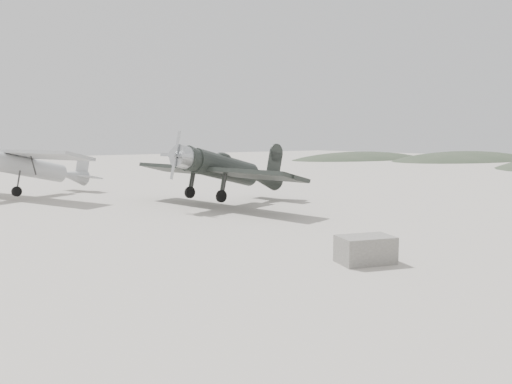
% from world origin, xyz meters
% --- Properties ---
extents(ground, '(160.00, 160.00, 0.00)m').
position_xyz_m(ground, '(0.00, 0.00, 0.00)').
color(ground, '#A1998F').
rests_on(ground, ground).
extents(hill_east_north, '(36.00, 18.00, 6.00)m').
position_xyz_m(hill_east_north, '(60.00, 28.00, 0.00)').
color(hill_east_north, '#303D2C').
rests_on(hill_east_north, ground).
extents(hill_northeast, '(32.00, 16.00, 5.20)m').
position_xyz_m(hill_northeast, '(50.00, 40.00, 0.00)').
color(hill_northeast, '#303D2C').
rests_on(hill_northeast, ground).
extents(lowwing_monoplane, '(7.70, 10.72, 3.44)m').
position_xyz_m(lowwing_monoplane, '(3.33, 8.38, 1.82)').
color(lowwing_monoplane, black).
rests_on(lowwing_monoplane, ground).
extents(highwing_monoplane, '(8.00, 11.05, 3.17)m').
position_xyz_m(highwing_monoplane, '(-4.06, 18.46, 1.98)').
color(highwing_monoplane, '#9B9EA0').
rests_on(highwing_monoplane, ground).
extents(equipment_block, '(1.75, 1.40, 0.76)m').
position_xyz_m(equipment_block, '(-0.41, -3.85, 0.38)').
color(equipment_block, '#62605B').
rests_on(equipment_block, ground).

